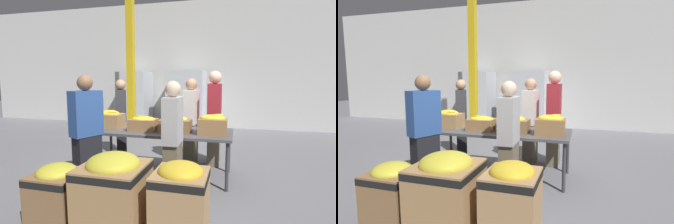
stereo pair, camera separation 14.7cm
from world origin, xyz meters
The scene contains 18 objects.
ground_plane centered at (0.00, 0.00, 0.00)m, with size 30.00×30.00×0.00m, color slate.
wall_back centered at (0.00, 4.50, 2.00)m, with size 16.00×0.08×4.00m.
sorting_table centered at (0.00, 0.00, 0.70)m, with size 2.28×0.89×0.75m.
banana_box_0 centered at (-0.90, 0.00, 0.90)m, with size 0.46×0.34×0.30m.
banana_box_1 centered at (-0.26, -0.08, 0.86)m, with size 0.43×0.34×0.24m.
banana_box_2 centered at (0.27, -0.08, 0.88)m, with size 0.48×0.31×0.26m.
banana_box_3 centered at (0.85, -0.11, 0.90)m, with size 0.41×0.32×0.32m.
volunteer_0 centered at (-1.07, 0.84, 0.77)m, with size 0.36×0.47×1.56m.
volunteer_1 centered at (-0.86, -0.76, 0.81)m, with size 0.38×0.49×1.63m.
volunteer_2 centered at (0.80, 0.77, 0.85)m, with size 0.24×0.46×1.71m.
volunteer_3 centered at (0.38, -0.71, 0.77)m, with size 0.22×0.42×1.55m.
volunteer_4 centered at (0.38, 0.72, 0.78)m, with size 0.25×0.44×1.58m.
donation_bin_0 centered at (-0.67, -1.67, 0.35)m, with size 0.51×0.51×0.67m.
donation_bin_1 centered at (0.00, -1.67, 0.44)m, with size 0.65×0.65×0.84m.
donation_bin_2 centered at (0.69, -1.67, 0.43)m, with size 0.51×0.51×0.80m.
support_pillar centered at (-1.55, 2.52, 2.00)m, with size 0.19×0.19×4.00m.
pallet_stack_0 centered at (-1.99, 3.86, 0.88)m, with size 1.00×1.00×1.78m.
pallet_stack_1 centered at (-0.28, 3.73, 0.89)m, with size 1.14×1.14×1.80m.
Camera 1 is at (1.18, -3.99, 1.58)m, focal length 28.00 mm.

